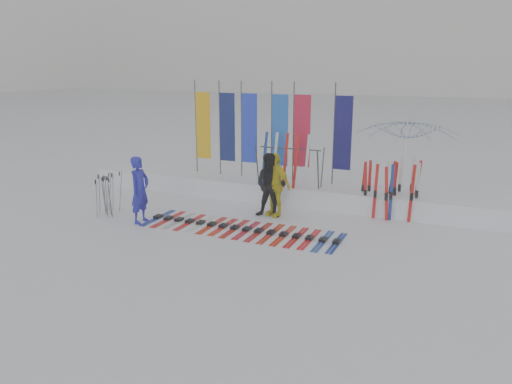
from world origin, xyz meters
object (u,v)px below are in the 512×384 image
at_px(person_blue, 140,190).
at_px(person_black, 271,186).
at_px(tent_canopy, 404,164).
at_px(ski_row, 241,229).
at_px(person_yellow, 274,185).
at_px(ski_rack, 290,161).

xyz_separation_m(person_blue, person_black, (3.16, 1.91, -0.00)).
distance_m(tent_canopy, ski_row, 5.53).
relative_size(person_black, ski_row, 0.34).
bearing_deg(person_blue, person_black, -58.05).
bearing_deg(person_yellow, person_blue, -129.26).
bearing_deg(person_blue, ski_row, -79.04).
bearing_deg(ski_row, person_yellow, 77.51).
distance_m(ski_row, ski_rack, 3.27).
bearing_deg(person_blue, tent_canopy, -55.30).
bearing_deg(person_yellow, tent_canopy, 52.55).
height_order(person_blue, tent_canopy, tent_canopy).
xyz_separation_m(person_blue, person_yellow, (3.21, 2.08, -0.00)).
relative_size(person_black, tent_canopy, 0.60).
xyz_separation_m(person_yellow, tent_canopy, (3.34, 2.32, 0.46)).
bearing_deg(tent_canopy, person_blue, -146.08).
height_order(tent_canopy, ski_row, tent_canopy).
xyz_separation_m(person_yellow, ski_rack, (-0.03, 1.39, 0.44)).
xyz_separation_m(person_blue, tent_canopy, (6.55, 4.40, 0.46)).
height_order(person_blue, person_yellow, person_blue).
bearing_deg(ski_row, person_blue, -169.82).
bearing_deg(ski_rack, person_black, -90.51).
bearing_deg(tent_canopy, ski_rack, -164.56).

